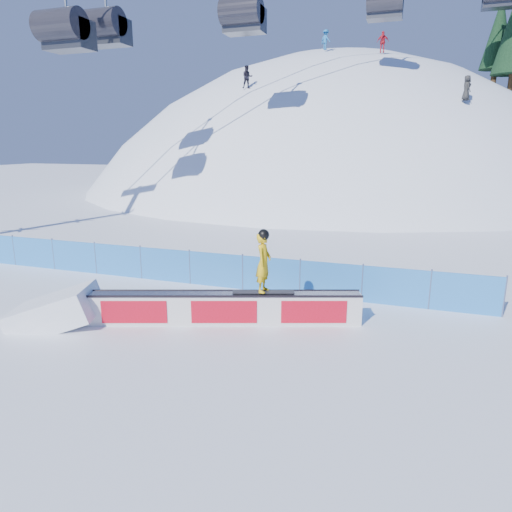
% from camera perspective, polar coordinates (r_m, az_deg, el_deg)
% --- Properties ---
extents(ground, '(160.00, 160.00, 0.00)m').
position_cam_1_polar(ground, '(13.50, -20.79, -8.26)').
color(ground, white).
rests_on(ground, ground).
extents(snow_hill, '(64.00, 64.00, 64.00)m').
position_cam_1_polar(snow_hill, '(56.97, 9.00, -9.90)').
color(snow_hill, white).
rests_on(snow_hill, ground).
extents(safety_fence, '(22.05, 0.05, 1.30)m').
position_cam_1_polar(safety_fence, '(16.81, -11.30, -1.11)').
color(safety_fence, blue).
rests_on(safety_fence, ground).
extents(rail_box, '(7.30, 2.93, 0.90)m').
position_cam_1_polar(rail_box, '(12.74, -3.95, -6.52)').
color(rail_box, silver).
rests_on(rail_box, ground).
extents(snow_ramp, '(2.76, 2.20, 1.50)m').
position_cam_1_polar(snow_ramp, '(14.03, -23.67, -7.70)').
color(snow_ramp, white).
rests_on(snow_ramp, ground).
extents(snowboarder, '(1.70, 0.84, 1.77)m').
position_cam_1_polar(snowboarder, '(12.31, 0.95, -0.74)').
color(snowboarder, black).
rests_on(snowboarder, rail_box).
extents(distant_skiers, '(16.45, 9.25, 6.75)m').
position_cam_1_polar(distant_skiers, '(40.29, 11.02, 23.12)').
color(distant_skiers, black).
rests_on(distant_skiers, ground).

